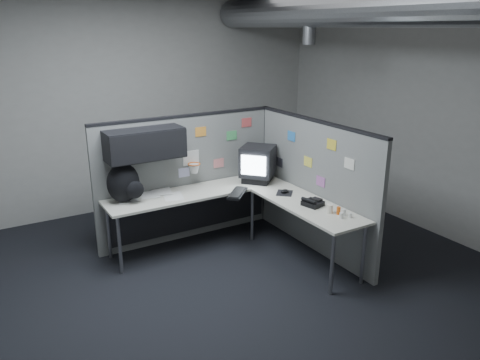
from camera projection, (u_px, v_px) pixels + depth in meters
room at (292, 84)px, 4.87m from camera, size 5.62×5.62×3.22m
partition_back at (177, 167)px, 5.83m from camera, size 2.44×0.42×1.63m
partition_right at (314, 185)px, 5.71m from camera, size 0.07×2.23×1.63m
desk at (226, 203)px, 5.71m from camera, size 2.31×2.11×0.73m
monitor at (258, 163)px, 6.08m from camera, size 0.57×0.57×0.46m
keyboard at (237, 193)px, 5.64m from camera, size 0.41×0.41×0.04m
mouse at (285, 192)px, 5.69m from camera, size 0.29×0.29×0.05m
phone at (312, 203)px, 5.29m from camera, size 0.23×0.24×0.10m
bottles at (343, 213)px, 4.99m from camera, size 0.14×0.18×0.08m
cup at (330, 209)px, 5.07m from camera, size 0.08×0.08×0.10m
papers at (153, 195)px, 5.62m from camera, size 0.79×0.59×0.01m
backpack at (124, 184)px, 5.34m from camera, size 0.44×0.40×0.46m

